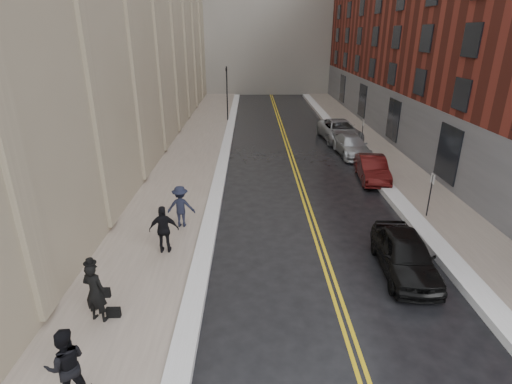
{
  "coord_description": "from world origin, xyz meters",
  "views": [
    {
      "loc": [
        -0.33,
        -8.87,
        8.18
      ],
      "look_at": [
        -0.12,
        7.48,
        1.6
      ],
      "focal_mm": 28.0,
      "sensor_mm": 36.0,
      "label": 1
    }
  ],
  "objects_px": {
    "car_silver_near": "(352,146)",
    "pedestrian_a": "(66,365)",
    "pedestrian_c": "(164,229)",
    "car_black": "(405,254)",
    "pedestrian_main": "(95,292)",
    "pedestrian_b": "(181,206)",
    "car_silver_far": "(340,131)",
    "car_maroon": "(372,169)"
  },
  "relations": [
    {
      "from": "car_silver_far",
      "to": "pedestrian_main",
      "type": "xyz_separation_m",
      "value": [
        -11.71,
        -21.72,
        0.32
      ]
    },
    {
      "from": "car_silver_near",
      "to": "pedestrian_b",
      "type": "distance_m",
      "value": 15.31
    },
    {
      "from": "car_black",
      "to": "pedestrian_main",
      "type": "distance_m",
      "value": 10.46
    },
    {
      "from": "car_black",
      "to": "car_silver_near",
      "type": "bearing_deg",
      "value": 87.29
    },
    {
      "from": "pedestrian_b",
      "to": "car_silver_near",
      "type": "bearing_deg",
      "value": -131.44
    },
    {
      "from": "pedestrian_main",
      "to": "car_silver_near",
      "type": "bearing_deg",
      "value": -108.09
    },
    {
      "from": "car_black",
      "to": "car_silver_far",
      "type": "bearing_deg",
      "value": 88.6
    },
    {
      "from": "pedestrian_a",
      "to": "pedestrian_c",
      "type": "xyz_separation_m",
      "value": [
        0.89,
        6.68,
        0.02
      ]
    },
    {
      "from": "car_black",
      "to": "car_silver_far",
      "type": "xyz_separation_m",
      "value": [
        1.6,
        19.07,
        0.06
      ]
    },
    {
      "from": "car_silver_near",
      "to": "pedestrian_a",
      "type": "height_order",
      "value": "pedestrian_a"
    },
    {
      "from": "car_silver_far",
      "to": "pedestrian_a",
      "type": "bearing_deg",
      "value": -119.03
    },
    {
      "from": "car_silver_far",
      "to": "pedestrian_main",
      "type": "distance_m",
      "value": 24.68
    },
    {
      "from": "car_silver_far",
      "to": "pedestrian_c",
      "type": "bearing_deg",
      "value": -124.64
    },
    {
      "from": "car_silver_far",
      "to": "pedestrian_c",
      "type": "relative_size",
      "value": 3.0
    },
    {
      "from": "pedestrian_main",
      "to": "pedestrian_a",
      "type": "height_order",
      "value": "pedestrian_main"
    },
    {
      "from": "car_silver_near",
      "to": "pedestrian_c",
      "type": "relative_size",
      "value": 2.46
    },
    {
      "from": "pedestrian_b",
      "to": "pedestrian_a",
      "type": "bearing_deg",
      "value": 82.99
    },
    {
      "from": "pedestrian_a",
      "to": "pedestrian_c",
      "type": "height_order",
      "value": "pedestrian_c"
    },
    {
      "from": "pedestrian_a",
      "to": "pedestrian_b",
      "type": "relative_size",
      "value": 1.01
    },
    {
      "from": "car_black",
      "to": "car_silver_near",
      "type": "distance_m",
      "value": 15.04
    },
    {
      "from": "pedestrian_main",
      "to": "pedestrian_b",
      "type": "bearing_deg",
      "value": -87.95
    },
    {
      "from": "car_black",
      "to": "car_maroon",
      "type": "bearing_deg",
      "value": 84.12
    },
    {
      "from": "pedestrian_a",
      "to": "car_maroon",
      "type": "bearing_deg",
      "value": -150.71
    },
    {
      "from": "car_maroon",
      "to": "pedestrian_a",
      "type": "height_order",
      "value": "pedestrian_a"
    },
    {
      "from": "car_silver_near",
      "to": "pedestrian_a",
      "type": "distance_m",
      "value": 23.3
    },
    {
      "from": "car_silver_near",
      "to": "car_black",
      "type": "bearing_deg",
      "value": -99.08
    },
    {
      "from": "car_silver_near",
      "to": "car_maroon",
      "type": "bearing_deg",
      "value": -92.97
    },
    {
      "from": "car_silver_near",
      "to": "car_silver_far",
      "type": "relative_size",
      "value": 0.82
    },
    {
      "from": "car_silver_far",
      "to": "pedestrian_c",
      "type": "height_order",
      "value": "pedestrian_c"
    },
    {
      "from": "car_maroon",
      "to": "car_silver_far",
      "type": "height_order",
      "value": "car_silver_far"
    },
    {
      "from": "car_maroon",
      "to": "pedestrian_b",
      "type": "distance_m",
      "value": 11.97
    },
    {
      "from": "pedestrian_main",
      "to": "car_black",
      "type": "bearing_deg",
      "value": -149.77
    },
    {
      "from": "pedestrian_main",
      "to": "car_silver_far",
      "type": "bearing_deg",
      "value": -102.79
    },
    {
      "from": "pedestrian_a",
      "to": "pedestrian_b",
      "type": "height_order",
      "value": "pedestrian_a"
    },
    {
      "from": "car_black",
      "to": "pedestrian_a",
      "type": "distance_m",
      "value": 11.17
    },
    {
      "from": "pedestrian_a",
      "to": "pedestrian_c",
      "type": "relative_size",
      "value": 0.98
    },
    {
      "from": "car_maroon",
      "to": "pedestrian_main",
      "type": "xyz_separation_m",
      "value": [
        -11.71,
        -12.44,
        0.43
      ]
    },
    {
      "from": "car_black",
      "to": "pedestrian_a",
      "type": "xyz_separation_m",
      "value": [
        -9.79,
        -5.37,
        0.36
      ]
    },
    {
      "from": "pedestrian_b",
      "to": "pedestrian_c",
      "type": "xyz_separation_m",
      "value": [
        -0.28,
        -2.25,
        0.03
      ]
    },
    {
      "from": "car_maroon",
      "to": "pedestrian_a",
      "type": "relative_size",
      "value": 2.24
    },
    {
      "from": "car_black",
      "to": "car_maroon",
      "type": "relative_size",
      "value": 1.03
    },
    {
      "from": "car_black",
      "to": "pedestrian_c",
      "type": "relative_size",
      "value": 2.26
    }
  ]
}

